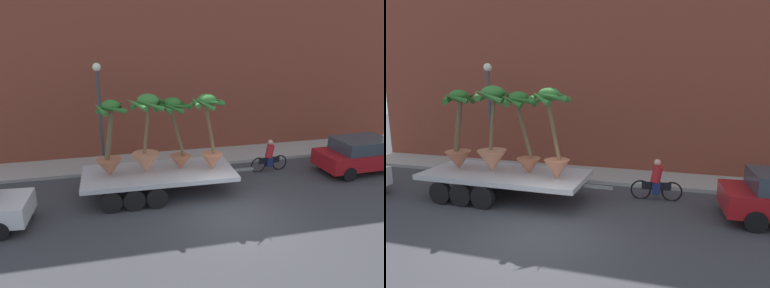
% 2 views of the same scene
% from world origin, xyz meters
% --- Properties ---
extents(ground_plane, '(60.00, 60.00, 0.00)m').
position_xyz_m(ground_plane, '(0.00, 0.00, 0.00)').
color(ground_plane, '#38383D').
extents(sidewalk, '(24.00, 2.20, 0.15)m').
position_xyz_m(sidewalk, '(0.00, 6.10, 0.07)').
color(sidewalk, '#A39E99').
rests_on(sidewalk, ground).
extents(building_facade, '(24.00, 1.20, 9.68)m').
position_xyz_m(building_facade, '(0.00, 7.80, 4.84)').
color(building_facade, brown).
rests_on(building_facade, ground).
extents(flatbed_trailer, '(6.97, 2.63, 0.98)m').
position_xyz_m(flatbed_trailer, '(-2.58, 2.51, 0.77)').
color(flatbed_trailer, '#B7BABF').
rests_on(flatbed_trailer, ground).
extents(potted_palm_rear, '(1.50, 1.41, 2.91)m').
position_xyz_m(potted_palm_rear, '(-1.61, 2.58, 2.54)').
color(potted_palm_rear, '#B26647').
rests_on(potted_palm_rear, flatbed_trailer).
extents(potted_palm_middle, '(1.29, 1.29, 2.95)m').
position_xyz_m(potted_palm_middle, '(-4.17, 2.47, 2.20)').
color(potted_palm_middle, '#B26647').
rests_on(potted_palm_middle, flatbed_trailer).
extents(potted_palm_front, '(1.56, 1.55, 3.11)m').
position_xyz_m(potted_palm_front, '(-2.78, 2.50, 2.31)').
color(potted_palm_front, tan).
rests_on(potted_palm_front, flatbed_trailer).
extents(potted_palm_extra, '(1.43, 1.47, 3.06)m').
position_xyz_m(potted_palm_extra, '(-0.36, 2.23, 2.51)').
color(potted_palm_extra, '#C17251').
rests_on(potted_palm_extra, flatbed_trailer).
extents(cyclist, '(1.84, 0.37, 1.54)m').
position_xyz_m(cyclist, '(2.99, 3.80, 0.67)').
color(cyclist, black).
rests_on(cyclist, ground).
extents(parked_car, '(4.54, 2.13, 1.58)m').
position_xyz_m(parked_car, '(7.21, 2.81, 0.83)').
color(parked_car, maroon).
rests_on(parked_car, ground).
extents(street_lamp, '(0.36, 0.36, 4.83)m').
position_xyz_m(street_lamp, '(-4.48, 5.30, 3.23)').
color(street_lamp, '#383D42').
rests_on(street_lamp, sidewalk).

